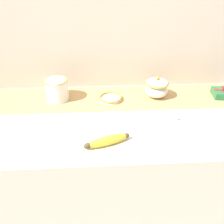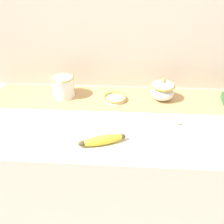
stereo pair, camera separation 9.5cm
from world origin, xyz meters
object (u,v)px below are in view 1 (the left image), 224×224
banana (107,141)px  spoon (174,118)px  gift_box (224,93)px  cream_pitcher (57,89)px  sugar_bowl (157,88)px  small_dish (110,98)px

banana → spoon: (0.31, 0.16, -0.01)m
banana → spoon: 0.35m
spoon → gift_box: (0.33, 0.19, 0.02)m
cream_pitcher → sugar_bowl: 0.52m
cream_pitcher → small_dish: 0.28m
small_dish → spoon: 0.34m
spoon → gift_box: size_ratio=1.09×
small_dish → sugar_bowl: bearing=5.3°
small_dish → cream_pitcher: bearing=175.0°
sugar_bowl → gift_box: size_ratio=0.92×
banana → cream_pitcher: bearing=123.2°
banana → sugar_bowl: bearing=53.3°
sugar_bowl → small_dish: bearing=-174.7°
sugar_bowl → spoon: sugar_bowl is taller
cream_pitcher → banana: 0.44m
sugar_bowl → banana: sugar_bowl is taller
spoon → cream_pitcher: bearing=-174.8°
small_dish → banana: bearing=-95.0°
cream_pitcher → gift_box: cream_pitcher is taller
sugar_bowl → gift_box: sugar_bowl is taller
spoon → gift_box: bearing=55.6°
small_dish → banana: 0.35m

